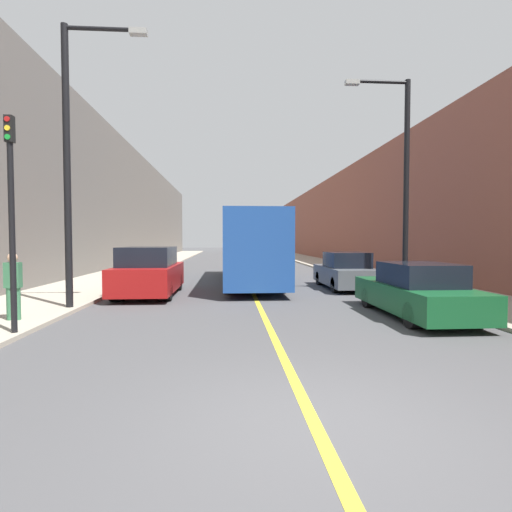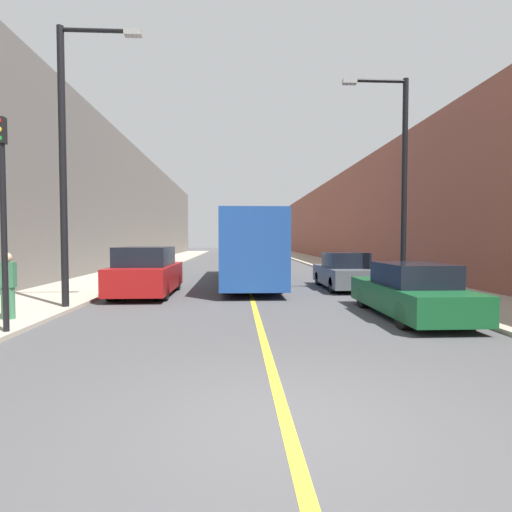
{
  "view_description": "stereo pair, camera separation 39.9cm",
  "coord_description": "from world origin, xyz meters",
  "views": [
    {
      "loc": [
        -0.96,
        -4.27,
        2.06
      ],
      "look_at": [
        0.46,
        16.04,
        1.23
      ],
      "focal_mm": 28.0,
      "sensor_mm": 36.0,
      "label": 1
    },
    {
      "loc": [
        -0.56,
        -4.3,
        2.06
      ],
      "look_at": [
        0.46,
        16.04,
        1.23
      ],
      "focal_mm": 28.0,
      "sensor_mm": 36.0,
      "label": 2
    }
  ],
  "objects": [
    {
      "name": "car_right_near",
      "position": [
        4.07,
        6.03,
        0.66
      ],
      "size": [
        1.77,
        4.73,
        1.45
      ],
      "color": "#145128",
      "rests_on": "ground"
    },
    {
      "name": "pedestrian",
      "position": [
        -6.2,
        5.8,
        0.95
      ],
      "size": [
        0.36,
        0.23,
        1.64
      ],
      "color": "#336B47",
      "rests_on": "sidewalk_left"
    },
    {
      "name": "sidewalk_left",
      "position": [
        -7.09,
        30.0,
        0.05
      ],
      "size": [
        3.63,
        72.0,
        0.1
      ],
      "primitive_type": "cube",
      "color": "#A89E8C",
      "rests_on": "ground"
    },
    {
      "name": "street_lamp_left",
      "position": [
        -5.39,
        7.63,
        4.66
      ],
      "size": [
        2.41,
        0.24,
        8.08
      ],
      "color": "black",
      "rests_on": "sidewalk_left"
    },
    {
      "name": "traffic_light",
      "position": [
        -5.48,
        4.42,
        2.56
      ],
      "size": [
        0.16,
        0.18,
        4.53
      ],
      "color": "black",
      "rests_on": "sidewalk_left"
    },
    {
      "name": "ground_plane",
      "position": [
        0.0,
        0.0,
        0.0
      ],
      "size": [
        200.0,
        200.0,
        0.0
      ],
      "primitive_type": "plane",
      "color": "#474749"
    },
    {
      "name": "building_row_right",
      "position": [
        10.91,
        30.0,
        4.05
      ],
      "size": [
        4.0,
        72.0,
        8.1
      ],
      "primitive_type": "cube",
      "color": "brown",
      "rests_on": "ground"
    },
    {
      "name": "sidewalk_right",
      "position": [
        7.09,
        30.0,
        0.05
      ],
      "size": [
        3.63,
        72.0,
        0.1
      ],
      "primitive_type": "cube",
      "color": "#A89E8C",
      "rests_on": "ground"
    },
    {
      "name": "road_center_line",
      "position": [
        0.0,
        30.0,
        0.0
      ],
      "size": [
        0.16,
        72.0,
        0.01
      ],
      "primitive_type": "cube",
      "color": "gold",
      "rests_on": "ground"
    },
    {
      "name": "building_row_left",
      "position": [
        -10.91,
        30.0,
        4.93
      ],
      "size": [
        4.0,
        72.0,
        9.86
      ],
      "primitive_type": "cube",
      "color": "#66605B",
      "rests_on": "ground"
    },
    {
      "name": "street_lamp_right",
      "position": [
        5.38,
        10.03,
        4.5
      ],
      "size": [
        2.41,
        0.24,
        7.77
      ],
      "color": "black",
      "rests_on": "sidewalk_right"
    },
    {
      "name": "bus",
      "position": [
        0.07,
        14.64,
        1.7
      ],
      "size": [
        2.41,
        11.42,
        3.18
      ],
      "color": "#1E4793",
      "rests_on": "ground"
    },
    {
      "name": "car_right_mid",
      "position": [
        3.98,
        12.2,
        0.69
      ],
      "size": [
        1.79,
        4.29,
        1.54
      ],
      "color": "#51565B",
      "rests_on": "ground"
    },
    {
      "name": "parked_suv_left",
      "position": [
        -3.88,
        10.64,
        0.84
      ],
      "size": [
        2.01,
        4.63,
        1.8
      ],
      "color": "maroon",
      "rests_on": "ground"
    }
  ]
}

